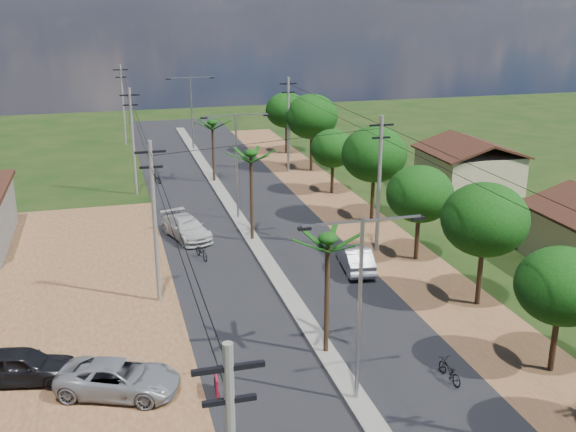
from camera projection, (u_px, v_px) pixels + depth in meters
name	position (u px, v px, depth m)	size (l,w,h in m)	color
ground	(356.00, 401.00, 27.92)	(160.00, 160.00, 0.00)	black
road	(270.00, 268.00, 41.68)	(12.00, 110.00, 0.04)	black
median	(259.00, 250.00, 44.41)	(1.00, 90.00, 0.18)	#605E56
dirt_shoulder_east	(396.00, 255.00, 43.81)	(5.00, 90.00, 0.03)	brown
house_east_far	(469.00, 162.00, 58.15)	(7.60, 7.50, 4.60)	tan
tree_east_b	(562.00, 286.00, 28.99)	(4.00, 4.00, 5.83)	black
tree_east_c	(485.00, 220.00, 35.28)	(4.60, 4.60, 6.83)	black
tree_east_d	(420.00, 194.00, 41.79)	(4.20, 4.20, 6.13)	black
tree_east_e	(374.00, 154.00, 48.94)	(4.80, 4.80, 7.14)	black
tree_east_f	(333.00, 148.00, 56.55)	(3.80, 3.80, 5.52)	black
tree_east_g	(312.00, 117.00, 63.62)	(5.00, 5.00, 7.38)	black
tree_east_h	(286.00, 110.00, 71.07)	(4.40, 4.40, 6.52)	black
palm_median_near	(328.00, 244.00, 29.88)	(2.00, 2.00, 6.15)	black
palm_median_mid	(251.00, 157.00, 44.45)	(2.00, 2.00, 6.55)	black
palm_median_far	(212.00, 125.00, 59.32)	(2.00, 2.00, 5.85)	black
streetlight_near	(360.00, 296.00, 26.44)	(5.10, 0.18, 8.00)	gray
streetlight_mid	(237.00, 157.00, 49.38)	(5.10, 0.18, 8.00)	gray
streetlight_far	(191.00, 107.00, 72.31)	(5.10, 0.18, 8.00)	gray
utility_pole_w_b	(154.00, 219.00, 35.70)	(1.60, 0.24, 9.00)	#605E56
utility_pole_w_c	(133.00, 139.00, 55.88)	(1.60, 0.24, 9.00)	#605E56
utility_pole_w_d	(123.00, 103.00, 75.14)	(1.60, 0.24, 9.00)	#605E56
utility_pole_e_b	(379.00, 182.00, 43.02)	(1.60, 0.24, 9.00)	#605E56
utility_pole_e_c	(288.00, 123.00, 63.20)	(1.60, 0.24, 9.00)	#605E56
car_silver_mid	(355.00, 259.00, 41.18)	(1.58, 4.54, 1.50)	gray
car_white_far	(186.00, 228.00, 46.58)	(2.11, 5.19, 1.51)	#AAA9A5
car_parked_silver	(119.00, 379.00, 28.24)	(2.37, 5.13, 1.43)	gray
car_parked_dark	(22.00, 366.00, 29.09)	(1.82, 4.53, 1.54)	black
moto_rider_east	(449.00, 371.00, 29.28)	(0.61, 1.76, 0.92)	black
moto_rider_west_a	(202.00, 252.00, 42.99)	(0.62, 1.78, 0.94)	black
moto_rider_west_b	(157.00, 177.00, 60.66)	(0.51, 1.80, 1.08)	black
roadside_sign	(217.00, 385.00, 28.22)	(0.18, 1.19, 0.99)	maroon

